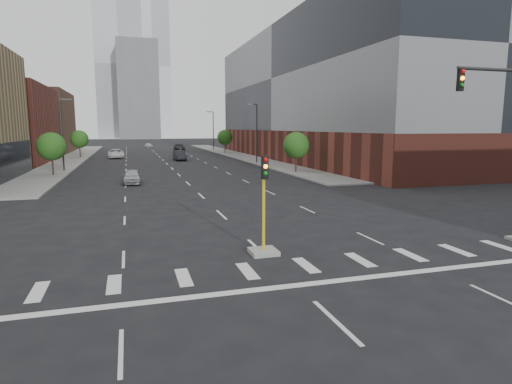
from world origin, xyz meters
name	(u,v)px	position (x,y,z in m)	size (l,w,h in m)	color
ground	(373,356)	(0.00, 0.00, 0.00)	(400.00, 400.00, 0.00)	black
sidewalk_left_far	(74,158)	(-15.00, 74.00, 0.07)	(5.00, 92.00, 0.15)	gray
sidewalk_right_far	(237,155)	(15.00, 74.00, 0.07)	(5.00, 92.00, 0.15)	gray
building_left_far_b	(17,122)	(-27.50, 92.00, 6.50)	(20.00, 24.00, 13.00)	brown
building_right_main	(337,95)	(29.50, 60.00, 11.00)	(24.00, 70.00, 22.00)	brown
tower_left	(119,67)	(-8.00, 220.00, 35.00)	(22.00, 22.00, 70.00)	#B2B7BC
tower_right	(152,68)	(10.00, 260.00, 40.00)	(20.00, 20.00, 80.00)	#B2B7BC
tower_mid	(138,91)	(0.00, 200.00, 22.00)	(18.00, 18.00, 44.00)	slate
median_traffic_signal	(264,233)	(0.00, 8.97, 0.97)	(1.20, 1.20, 4.40)	#999993
streetlight_right_a	(256,131)	(13.41, 55.00, 5.01)	(1.60, 0.22, 9.07)	#2D2D30
streetlight_right_b	(213,129)	(13.41, 90.00, 5.01)	(1.60, 0.22, 9.07)	#2D2D30
streetlight_left	(62,132)	(-13.41, 50.00, 5.01)	(1.60, 0.22, 9.07)	#2D2D30
tree_left_near	(51,146)	(-14.00, 45.00, 3.39)	(3.20, 3.20, 4.85)	#382619
tree_left_far	(79,139)	(-14.00, 75.00, 3.39)	(3.20, 3.20, 4.85)	#382619
tree_right_near	(296,145)	(14.00, 40.00, 3.39)	(3.20, 3.20, 4.85)	#382619
tree_right_far	(225,137)	(14.00, 80.00, 3.39)	(3.20, 3.20, 4.85)	#382619
car_near_left	(132,176)	(-5.35, 35.44, 0.72)	(1.71, 4.24, 1.44)	#AAAAAF
car_mid_right	(180,155)	(2.66, 64.08, 0.83)	(1.75, 5.03, 1.66)	black
car_far_left	(116,154)	(-7.77, 72.70, 0.82)	(2.71, 5.87, 1.63)	silver
car_deep_right	(179,147)	(5.90, 93.01, 0.84)	(2.34, 5.77, 1.67)	black
car_distant	(149,146)	(-0.36, 108.83, 0.66)	(1.57, 3.90, 1.33)	silver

